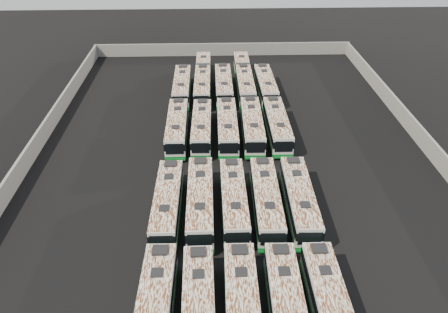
# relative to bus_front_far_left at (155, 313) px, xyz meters

# --- Properties ---
(ground) EXTENTS (140.00, 140.00, 0.00)m
(ground) POSITION_rel_bus_front_far_left_xyz_m (6.41, 19.84, -1.58)
(ground) COLOR black
(ground) RESTS_ON ground
(perimeter_wall) EXTENTS (45.20, 73.20, 2.20)m
(perimeter_wall) POSITION_rel_bus_front_far_left_xyz_m (6.41, 19.84, -0.48)
(perimeter_wall) COLOR slate
(perimeter_wall) RESTS_ON ground
(bus_front_far_left) EXTENTS (2.51, 11.03, 3.10)m
(bus_front_far_left) POSITION_rel_bus_front_far_left_xyz_m (0.00, 0.00, 0.00)
(bus_front_far_left) COLOR silver
(bus_front_far_left) RESTS_ON ground
(bus_front_left) EXTENTS (2.44, 10.70, 3.00)m
(bus_front_left) POSITION_rel_bus_front_far_left_xyz_m (3.02, -0.07, -0.05)
(bus_front_left) COLOR silver
(bus_front_left) RESTS_ON ground
(bus_front_center) EXTENTS (2.47, 11.02, 3.09)m
(bus_front_center) POSITION_rel_bus_front_far_left_xyz_m (6.01, -0.14, -0.00)
(bus_front_center) COLOR silver
(bus_front_center) RESTS_ON ground
(bus_front_right) EXTENTS (2.56, 10.86, 3.04)m
(bus_front_right) POSITION_rel_bus_front_far_left_xyz_m (9.10, -0.07, -0.03)
(bus_front_right) COLOR silver
(bus_front_right) RESTS_ON ground
(bus_front_far_right) EXTENTS (2.33, 10.75, 3.02)m
(bus_front_far_right) POSITION_rel_bus_front_far_left_xyz_m (12.12, -0.05, -0.04)
(bus_front_far_right) COLOR silver
(bus_front_far_right) RESTS_ON ground
(bus_midfront_far_left) EXTENTS (2.39, 10.82, 3.04)m
(bus_midfront_far_left) POSITION_rel_bus_front_far_left_xyz_m (-0.03, 12.05, -0.03)
(bus_midfront_far_left) COLOR silver
(bus_midfront_far_left) RESTS_ON ground
(bus_midfront_left) EXTENTS (2.39, 11.12, 3.13)m
(bus_midfront_left) POSITION_rel_bus_front_far_left_xyz_m (2.98, 12.19, 0.02)
(bus_midfront_left) COLOR silver
(bus_midfront_left) RESTS_ON ground
(bus_midfront_center) EXTENTS (2.32, 10.70, 3.01)m
(bus_midfront_center) POSITION_rel_bus_front_far_left_xyz_m (6.07, 12.22, -0.04)
(bus_midfront_center) COLOR silver
(bus_midfront_center) RESTS_ON ground
(bus_midfront_right) EXTENTS (2.53, 11.00, 3.09)m
(bus_midfront_right) POSITION_rel_bus_front_far_left_xyz_m (9.06, 12.11, -0.01)
(bus_midfront_right) COLOR silver
(bus_midfront_right) RESTS_ON ground
(bus_midfront_far_right) EXTENTS (2.59, 11.04, 3.10)m
(bus_midfront_far_right) POSITION_rel_bus_front_far_left_xyz_m (12.14, 12.10, -0.00)
(bus_midfront_far_right) COLOR silver
(bus_midfront_far_right) RESTS_ON ground
(bus_midback_far_left) EXTENTS (2.39, 10.95, 3.08)m
(bus_midback_far_left) POSITION_rel_bus_front_far_left_xyz_m (0.03, 26.52, -0.01)
(bus_midback_far_left) COLOR silver
(bus_midback_far_left) RESTS_ON ground
(bus_midback_left) EXTENTS (2.45, 10.68, 3.00)m
(bus_midback_left) POSITION_rel_bus_front_far_left_xyz_m (2.96, 26.55, -0.05)
(bus_midback_left) COLOR silver
(bus_midback_left) RESTS_ON ground
(bus_midback_center) EXTENTS (2.42, 11.03, 3.10)m
(bus_midback_center) POSITION_rel_bus_front_far_left_xyz_m (6.04, 26.50, 0.00)
(bus_midback_center) COLOR silver
(bus_midback_center) RESTS_ON ground
(bus_midback_right) EXTENTS (2.59, 11.17, 3.13)m
(bus_midback_right) POSITION_rel_bus_front_far_left_xyz_m (9.04, 26.59, 0.02)
(bus_midback_right) COLOR silver
(bus_midback_right) RESTS_ON ground
(bus_midback_far_right) EXTENTS (2.38, 11.01, 3.10)m
(bus_midback_far_right) POSITION_rel_bus_front_far_left_xyz_m (12.06, 26.62, 0.00)
(bus_midback_far_right) COLOR silver
(bus_midback_far_right) RESTS_ON ground
(bus_back_far_left) EXTENTS (2.34, 10.81, 3.04)m
(bus_back_far_left) POSITION_rel_bus_front_far_left_xyz_m (0.03, 38.75, -0.03)
(bus_back_far_left) COLOR silver
(bus_back_far_left) RESTS_ON ground
(bus_back_left) EXTENTS (2.46, 16.61, 3.01)m
(bus_back_left) POSITION_rel_bus_front_far_left_xyz_m (2.99, 41.69, -0.05)
(bus_back_left) COLOR silver
(bus_back_left) RESTS_ON ground
(bus_back_center) EXTENTS (2.32, 10.95, 3.08)m
(bus_back_center) POSITION_rel_bus_front_far_left_xyz_m (6.00, 38.90, -0.01)
(bus_back_center) COLOR silver
(bus_back_center) RESTS_ON ground
(bus_back_right) EXTENTS (2.31, 16.57, 3.00)m
(bus_back_right) POSITION_rel_bus_front_far_left_xyz_m (9.13, 41.65, -0.05)
(bus_back_right) COLOR silver
(bus_back_right) RESTS_ON ground
(bus_back_far_right) EXTENTS (2.41, 10.79, 3.03)m
(bus_back_far_right) POSITION_rel_bus_front_far_left_xyz_m (12.07, 38.78, -0.03)
(bus_back_far_right) COLOR silver
(bus_back_far_right) RESTS_ON ground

